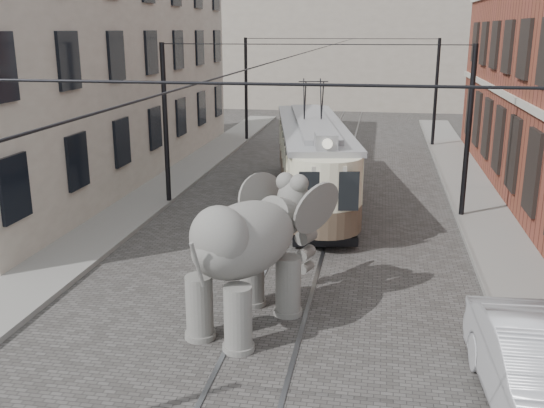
# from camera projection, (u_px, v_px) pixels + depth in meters

# --- Properties ---
(ground) EXTENTS (120.00, 120.00, 0.00)m
(ground) POSITION_uv_depth(u_px,v_px,m) (291.00, 272.00, 17.03)
(ground) COLOR #484542
(tram_rails) EXTENTS (1.54, 80.00, 0.02)m
(tram_rails) POSITION_uv_depth(u_px,v_px,m) (291.00, 271.00, 17.02)
(tram_rails) COLOR slate
(tram_rails) RESTS_ON ground
(sidewalk_right) EXTENTS (2.00, 60.00, 0.15)m
(sidewalk_right) POSITION_uv_depth(u_px,v_px,m) (520.00, 284.00, 16.01)
(sidewalk_right) COLOR slate
(sidewalk_right) RESTS_ON ground
(sidewalk_left) EXTENTS (2.00, 60.00, 0.15)m
(sidewalk_left) POSITION_uv_depth(u_px,v_px,m) (72.00, 255.00, 18.09)
(sidewalk_left) COLOR slate
(sidewalk_left) RESTS_ON ground
(stucco_building) EXTENTS (7.00, 24.00, 10.00)m
(stucco_building) POSITION_uv_depth(u_px,v_px,m) (76.00, 64.00, 26.97)
(stucco_building) COLOR gray
(stucco_building) RESTS_ON ground
(distant_block) EXTENTS (28.00, 10.00, 14.00)m
(distant_block) POSITION_uv_depth(u_px,v_px,m) (359.00, 23.00, 53.02)
(distant_block) COLOR gray
(distant_block) RESTS_ON ground
(catenary) EXTENTS (11.00, 30.20, 6.00)m
(catenary) POSITION_uv_depth(u_px,v_px,m) (307.00, 134.00, 20.98)
(catenary) COLOR black
(catenary) RESTS_ON ground
(tram) EXTENTS (4.51, 11.86, 4.61)m
(tram) POSITION_uv_depth(u_px,v_px,m) (312.00, 141.00, 23.65)
(tram) COLOR beige
(tram) RESTS_ON ground
(elephant) EXTENTS (4.60, 5.86, 3.16)m
(elephant) POSITION_uv_depth(u_px,v_px,m) (245.00, 260.00, 13.52)
(elephant) COLOR #605E59
(elephant) RESTS_ON ground
(parked_car) EXTENTS (2.06, 5.03, 1.62)m
(parked_car) POSITION_uv_depth(u_px,v_px,m) (543.00, 375.00, 10.41)
(parked_car) COLOR #A9A9AE
(parked_car) RESTS_ON ground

